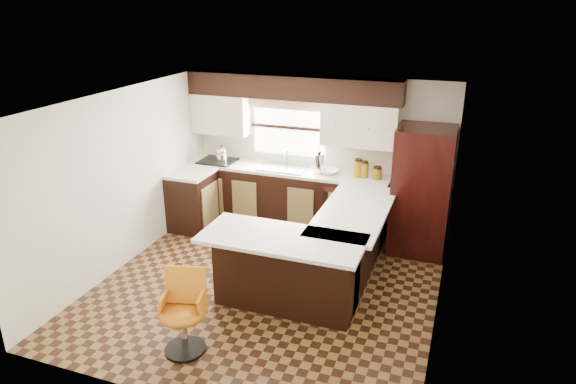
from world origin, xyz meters
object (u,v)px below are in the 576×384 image
at_px(peninsula_long, 349,244).
at_px(refrigerator, 422,191).
at_px(peninsula_return, 286,272).
at_px(bar_chair, 182,315).

bearing_deg(peninsula_long, refrigerator, 53.37).
height_order(peninsula_long, peninsula_return, same).
xyz_separation_m(peninsula_long, peninsula_return, (-0.53, -0.97, 0.00)).
distance_m(peninsula_return, bar_chair, 1.38).
xyz_separation_m(peninsula_return, refrigerator, (1.31, 2.03, 0.47)).
height_order(peninsula_return, refrigerator, refrigerator).
bearing_deg(peninsula_long, peninsula_return, -118.30).
height_order(peninsula_long, refrigerator, refrigerator).
height_order(peninsula_return, bar_chair, peninsula_return).
xyz_separation_m(refrigerator, bar_chair, (-2.02, -3.21, -0.48)).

